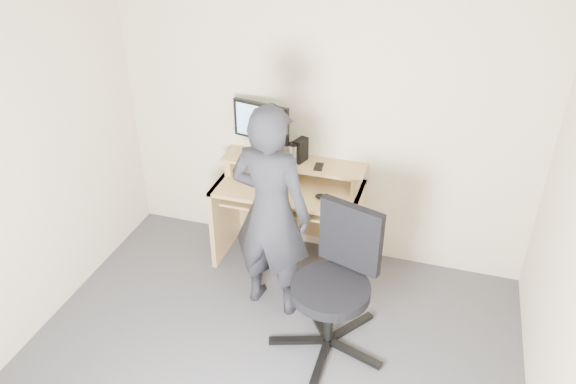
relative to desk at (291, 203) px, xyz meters
The scene contains 13 objects.
back_wall 0.76m from the desk, 47.89° to the left, with size 3.50×0.02×2.50m, color beige.
ceiling 2.49m from the desk, 82.55° to the right, with size 3.50×3.50×0.02m, color white.
desk is the anchor object (origin of this frame).
monitor 0.71m from the desk, 164.65° to the left, with size 0.50×0.14×0.48m.
external_drive 0.47m from the desk, 60.12° to the left, with size 0.07×0.13×0.20m, color black.
travel_mug 0.45m from the desk, 80.38° to the left, with size 0.07×0.07×0.16m, color silver.
smartphone 0.43m from the desk, ahead, with size 0.07×0.13×0.01m, color black.
charger 0.42m from the desk, behind, with size 0.04×0.04×0.04m, color black.
headphones 0.46m from the desk, 157.70° to the left, with size 0.16×0.16×0.02m, color silver.
keyboard 0.24m from the desk, 125.09° to the right, with size 0.46×0.18×0.03m, color black.
mouse 0.42m from the desk, 30.54° to the right, with size 0.10×0.06×0.04m, color black.
office_chair 1.07m from the desk, 55.69° to the right, with size 0.84×0.80×1.05m.
person 0.71m from the desk, 86.41° to the right, with size 0.62×0.41×1.70m, color black.
Camera 1 is at (0.97, -2.34, 3.09)m, focal length 35.00 mm.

